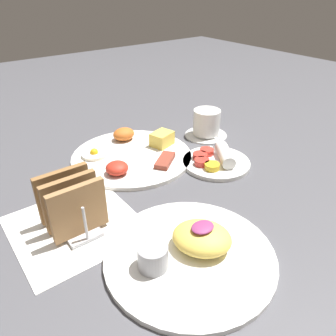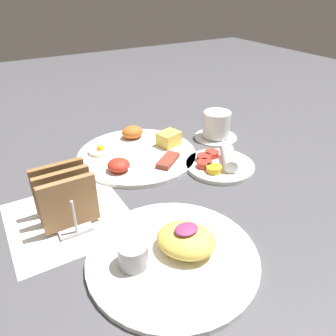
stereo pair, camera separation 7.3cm
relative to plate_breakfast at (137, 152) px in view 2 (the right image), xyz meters
name	(u,v)px [view 2 (the right image)]	position (x,y,z in m)	size (l,w,h in m)	color
ground_plane	(149,199)	(-0.06, -0.19, -0.01)	(3.00, 3.00, 0.00)	#47474C
napkin_flat	(69,218)	(-0.23, -0.16, -0.01)	(0.22, 0.22, 0.00)	white
plate_breakfast	(137,152)	(0.00, 0.00, 0.00)	(0.30, 0.30, 0.05)	white
plate_condiments	(220,163)	(0.14, -0.16, 0.00)	(0.16, 0.16, 0.04)	white
plate_foreground	(173,252)	(-0.11, -0.35, 0.00)	(0.28, 0.28, 0.06)	white
toast_rack	(65,197)	(-0.23, -0.16, 0.04)	(0.10, 0.12, 0.10)	#B7B7BC
coffee_cup	(216,126)	(0.24, -0.02, 0.03)	(0.12, 0.12, 0.08)	white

